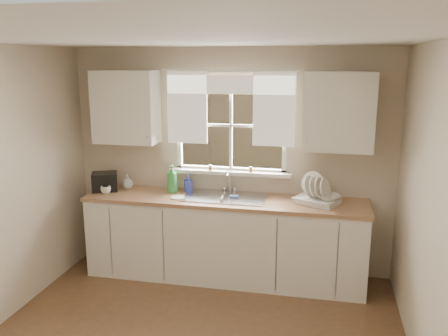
% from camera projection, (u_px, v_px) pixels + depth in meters
% --- Properties ---
extents(room_walls, '(3.62, 4.02, 2.50)m').
position_uv_depth(room_walls, '(173.00, 223.00, 3.35)').
color(room_walls, beige).
rests_on(room_walls, ground).
extents(ceiling, '(3.60, 4.00, 0.02)m').
position_uv_depth(ceiling, '(172.00, 38.00, 3.13)').
color(ceiling, silver).
rests_on(ceiling, room_walls).
extents(window, '(1.38, 0.16, 1.06)m').
position_uv_depth(window, '(231.00, 140.00, 5.27)').
color(window, white).
rests_on(window, room_walls).
extents(curtains, '(1.50, 0.03, 0.81)m').
position_uv_depth(curtains, '(230.00, 100.00, 5.12)').
color(curtains, white).
rests_on(curtains, room_walls).
extents(base_cabinets, '(3.00, 0.62, 0.87)m').
position_uv_depth(base_cabinets, '(225.00, 240.00, 5.19)').
color(base_cabinets, white).
rests_on(base_cabinets, ground).
extents(countertop, '(3.04, 0.65, 0.04)m').
position_uv_depth(countertop, '(225.00, 200.00, 5.09)').
color(countertop, '#A07550').
rests_on(countertop, base_cabinets).
extents(upper_cabinet_left, '(0.70, 0.33, 0.80)m').
position_uv_depth(upper_cabinet_left, '(126.00, 107.00, 5.25)').
color(upper_cabinet_left, white).
rests_on(upper_cabinet_left, room_walls).
extents(upper_cabinet_right, '(0.70, 0.33, 0.80)m').
position_uv_depth(upper_cabinet_right, '(339.00, 112.00, 4.78)').
color(upper_cabinet_right, white).
rests_on(upper_cabinet_right, room_walls).
extents(wall_outlet, '(0.08, 0.01, 0.12)m').
position_uv_depth(wall_outlet, '(309.00, 180.00, 5.16)').
color(wall_outlet, beige).
rests_on(wall_outlet, room_walls).
extents(sill_jars, '(0.50, 0.04, 0.06)m').
position_uv_depth(sill_jars, '(230.00, 168.00, 5.27)').
color(sill_jars, brown).
rests_on(sill_jars, window).
extents(backyard, '(20.00, 10.00, 6.13)m').
position_uv_depth(backyard, '(311.00, 10.00, 10.82)').
color(backyard, '#335421').
rests_on(backyard, ground).
extents(sink, '(0.88, 0.52, 0.40)m').
position_uv_depth(sink, '(225.00, 204.00, 5.13)').
color(sink, '#B7B7BC').
rests_on(sink, countertop).
extents(dish_rack, '(0.51, 0.46, 0.30)m').
position_uv_depth(dish_rack, '(317.00, 196.00, 4.91)').
color(dish_rack, silver).
rests_on(dish_rack, countertop).
extents(bowl, '(0.28, 0.28, 0.06)m').
position_uv_depth(bowl, '(328.00, 197.00, 4.84)').
color(bowl, white).
rests_on(bowl, dish_rack).
extents(soap_bottle_a, '(0.15, 0.15, 0.31)m').
position_uv_depth(soap_bottle_a, '(172.00, 179.00, 5.28)').
color(soap_bottle_a, green).
rests_on(soap_bottle_a, countertop).
extents(soap_bottle_b, '(0.11, 0.12, 0.19)m').
position_uv_depth(soap_bottle_b, '(188.00, 183.00, 5.33)').
color(soap_bottle_b, '#323FBC').
rests_on(soap_bottle_b, countertop).
extents(soap_bottle_c, '(0.16, 0.16, 0.16)m').
position_uv_depth(soap_bottle_c, '(127.00, 182.00, 5.45)').
color(soap_bottle_c, beige).
rests_on(soap_bottle_c, countertop).
extents(saucer, '(0.16, 0.16, 0.01)m').
position_uv_depth(saucer, '(178.00, 198.00, 5.09)').
color(saucer, white).
rests_on(saucer, countertop).
extents(cup, '(0.13, 0.13, 0.09)m').
position_uv_depth(cup, '(106.00, 190.00, 5.25)').
color(cup, white).
rests_on(cup, countertop).
extents(black_appliance, '(0.35, 0.33, 0.20)m').
position_uv_depth(black_appliance, '(105.00, 181.00, 5.38)').
color(black_appliance, black).
rests_on(black_appliance, countertop).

